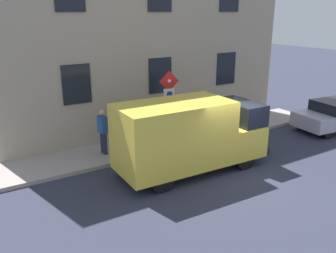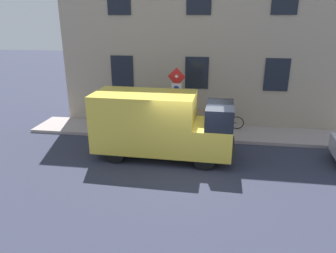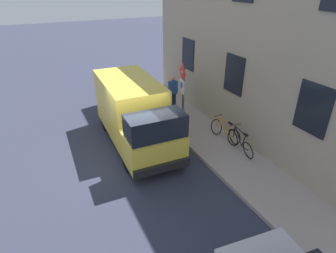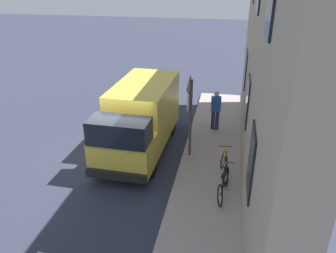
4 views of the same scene
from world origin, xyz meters
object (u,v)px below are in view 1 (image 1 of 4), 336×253
bicycle_orange (176,125)px  pedestrian (103,130)px  delivery_van (189,134)px  sign_post_stacked (169,99)px  bicycle_black (194,122)px

bicycle_orange → pedestrian: bearing=2.8°
bicycle_orange → pedestrian: size_ratio=1.00×
delivery_van → pedestrian: size_ratio=3.13×
delivery_van → sign_post_stacked: bearing=80.1°
delivery_van → bicycle_black: 4.23m
sign_post_stacked → pedestrian: sign_post_stacked is taller
delivery_van → bicycle_orange: bearing=65.7°
bicycle_black → bicycle_orange: size_ratio=1.00×
bicycle_black → bicycle_orange: same height
delivery_van → bicycle_orange: 3.71m
delivery_van → bicycle_orange: delivery_van is taller
sign_post_stacked → bicycle_black: (1.35, -2.19, -1.61)m
pedestrian → bicycle_black: bearing=0.5°
delivery_van → bicycle_black: delivery_van is taller
delivery_van → bicycle_black: size_ratio=3.13×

